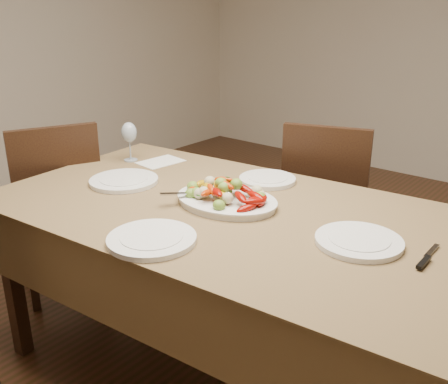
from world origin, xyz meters
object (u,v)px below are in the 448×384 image
at_px(chair_left, 56,207).
at_px(wine_glass, 130,141).
at_px(dining_table, 224,293).
at_px(plate_left, 124,181).
at_px(plate_right, 359,241).
at_px(chair_far, 328,206).
at_px(plate_far, 267,180).
at_px(serving_platter, 227,202).
at_px(plate_near, 152,239).

distance_m(chair_left, wine_glass, 0.59).
bearing_deg(chair_left, wine_glass, 142.12).
bearing_deg(dining_table, wine_glass, 166.82).
relative_size(plate_left, plate_right, 1.05).
height_order(plate_left, plate_right, same).
height_order(chair_far, plate_far, chair_far).
xyz_separation_m(dining_table, chair_far, (-0.02, 0.90, 0.10)).
xyz_separation_m(serving_platter, plate_far, (-0.03, 0.32, -0.00)).
relative_size(serving_platter, plate_left, 1.36).
height_order(dining_table, wine_glass, wine_glass).
height_order(plate_right, plate_far, same).
bearing_deg(plate_far, dining_table, -83.11).
height_order(dining_table, chair_left, chair_left).
bearing_deg(plate_left, chair_left, 178.05).
xyz_separation_m(serving_platter, wine_glass, (-0.74, 0.15, 0.09)).
distance_m(plate_right, wine_glass, 1.30).
bearing_deg(dining_table, plate_far, 96.89).
height_order(chair_left, plate_near, chair_left).
height_order(chair_left, plate_left, chair_left).
bearing_deg(plate_left, plate_right, 5.36).
bearing_deg(serving_platter, chair_left, -176.55).
distance_m(chair_far, plate_right, 1.07).
bearing_deg(plate_near, plate_far, 94.01).
bearing_deg(plate_near, wine_glass, 143.69).
relative_size(serving_platter, plate_far, 1.63).
bearing_deg(chair_far, wine_glass, 26.48).
distance_m(chair_left, plate_right, 1.70).
relative_size(chair_left, plate_far, 3.84).
xyz_separation_m(dining_table, wine_glass, (-0.75, 0.18, 0.48)).
xyz_separation_m(chair_left, plate_right, (1.67, 0.08, 0.29)).
distance_m(dining_table, wine_glass, 0.91).
relative_size(chair_far, plate_near, 3.24).
bearing_deg(chair_left, plate_left, 110.70).
bearing_deg(dining_table, plate_right, 3.84).
bearing_deg(plate_right, plate_far, 151.57).
relative_size(chair_far, plate_right, 3.37).
xyz_separation_m(plate_left, plate_far, (0.47, 0.41, 0.00)).
distance_m(chair_left, plate_far, 1.19).
relative_size(plate_far, plate_near, 0.84).
xyz_separation_m(plate_left, wine_glass, (-0.23, 0.24, 0.09)).
bearing_deg(plate_near, chair_far, 91.39).
bearing_deg(chair_left, serving_platter, 116.10).
bearing_deg(chair_left, chair_far, 152.95).
bearing_deg(chair_left, plate_far, 132.40).
xyz_separation_m(plate_left, plate_near, (0.52, -0.32, 0.00)).
bearing_deg(chair_left, dining_table, 114.75).
relative_size(dining_table, plate_near, 6.27).
bearing_deg(chair_far, plate_left, 44.45).
xyz_separation_m(plate_far, plate_near, (0.05, -0.73, 0.00)).
bearing_deg(plate_right, wine_glass, 173.82).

